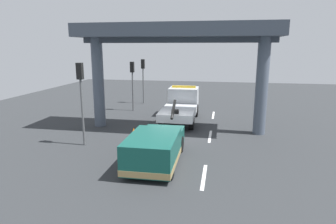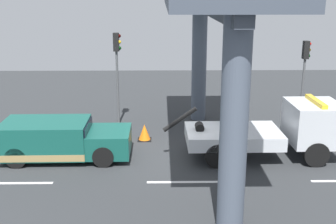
# 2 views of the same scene
# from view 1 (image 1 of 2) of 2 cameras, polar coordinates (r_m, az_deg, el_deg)

# --- Properties ---
(ground_plane) EXTENTS (60.00, 40.00, 0.10)m
(ground_plane) POSITION_cam_1_polar(r_m,az_deg,el_deg) (19.06, 0.91, -4.50)
(ground_plane) COLOR #2D3033
(lane_stripe_west) EXTENTS (2.60, 0.16, 0.01)m
(lane_stripe_west) POSITION_cam_1_polar(r_m,az_deg,el_deg) (13.20, 6.99, -12.35)
(lane_stripe_west) COLOR silver
(lane_stripe_west) RESTS_ON ground
(lane_stripe_mid) EXTENTS (2.60, 0.16, 0.01)m
(lane_stripe_mid) POSITION_cam_1_polar(r_m,az_deg,el_deg) (18.81, 8.17, -4.70)
(lane_stripe_mid) COLOR silver
(lane_stripe_mid) RESTS_ON ground
(lane_stripe_east) EXTENTS (2.60, 0.16, 0.01)m
(lane_stripe_east) POSITION_cam_1_polar(r_m,az_deg,el_deg) (24.61, 8.79, -0.60)
(lane_stripe_east) COLOR silver
(lane_stripe_east) RESTS_ON ground
(tow_truck_white) EXTENTS (7.26, 2.47, 2.46)m
(tow_truck_white) POSITION_cam_1_polar(r_m,az_deg,el_deg) (22.71, 2.63, 1.53)
(tow_truck_white) COLOR silver
(tow_truck_white) RESTS_ON ground
(towed_van_green) EXTENTS (5.22, 2.26, 1.58)m
(towed_van_green) POSITION_cam_1_polar(r_m,az_deg,el_deg) (14.20, -2.43, -7.05)
(towed_van_green) COLOR #145147
(towed_van_green) RESTS_ON ground
(overpass_structure) EXTENTS (3.60, 12.98, 6.99)m
(overpass_structure) POSITION_cam_1_polar(r_m,az_deg,el_deg) (19.43, 1.60, 13.93)
(overpass_structure) COLOR #4C5666
(overpass_structure) RESTS_ON ground
(traffic_light_near) EXTENTS (0.39, 0.32, 4.69)m
(traffic_light_near) POSITION_cam_1_polar(r_m,az_deg,el_deg) (16.98, -16.56, 4.81)
(traffic_light_near) COLOR #515456
(traffic_light_near) RESTS_ON ground
(traffic_light_far) EXTENTS (0.39, 0.32, 4.29)m
(traffic_light_far) POSITION_cam_1_polar(r_m,az_deg,el_deg) (25.78, -6.93, 7.09)
(traffic_light_far) COLOR #515456
(traffic_light_far) RESTS_ON ground
(traffic_light_mid) EXTENTS (0.39, 0.32, 4.36)m
(traffic_light_mid) POSITION_cam_1_polar(r_m,az_deg,el_deg) (29.12, -4.87, 7.86)
(traffic_light_mid) COLOR #515456
(traffic_light_mid) RESTS_ON ground
(traffic_cone_orange) EXTENTS (0.63, 0.63, 0.75)m
(traffic_cone_orange) POSITION_cam_1_polar(r_m,az_deg,el_deg) (17.97, -6.68, -4.30)
(traffic_cone_orange) COLOR orange
(traffic_cone_orange) RESTS_ON ground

